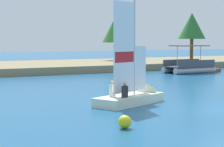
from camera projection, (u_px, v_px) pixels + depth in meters
ground_plane at (223, 109)px, 19.84m from camera, size 200.00×200.00×0.00m
shore_bank at (25, 67)px, 45.28m from camera, size 80.00×14.09×0.72m
shoreline_tree_midleft at (115, 30)px, 53.07m from camera, size 3.15×3.15×5.26m
shoreline_tree_centre at (192, 26)px, 51.89m from camera, size 3.35×3.35×5.84m
wooden_dock at (196, 69)px, 44.90m from camera, size 1.84×5.44×0.37m
sailboat at (138, 95)px, 22.07m from camera, size 4.90×3.14×5.75m
pontoon_boat at (189, 66)px, 42.10m from camera, size 5.38×2.72×2.72m
channel_buoy at (125, 122)px, 15.54m from camera, size 0.50×0.50×0.50m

